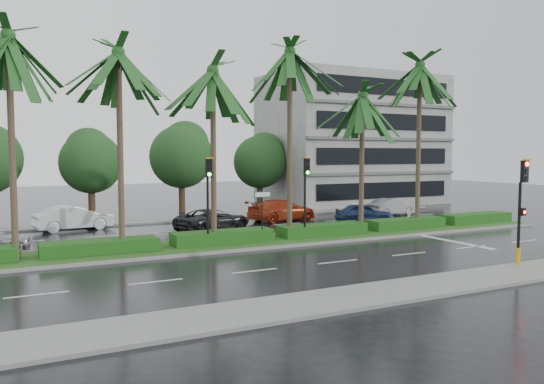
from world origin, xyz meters
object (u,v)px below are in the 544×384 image
street_sign (262,204)px  signal_near (521,207)px  car_darkgrey (213,220)px  car_red (282,210)px  car_white (74,218)px  car_blue (364,213)px  signal_median_left (208,189)px  car_grey (392,207)px

street_sign → signal_near: bearing=-54.7°
car_darkgrey → car_red: size_ratio=0.95×
car_white → car_blue: car_white is taller
signal_median_left → car_red: (8.50, 8.35, -2.25)m
signal_median_left → car_darkgrey: signal_median_left is taller
signal_median_left → car_blue: (13.00, 4.94, -2.34)m
car_white → car_darkgrey: size_ratio=0.95×
signal_median_left → car_blue: bearing=20.8°
signal_near → street_sign: 12.11m
car_red → car_blue: (4.50, -3.42, -0.09)m
street_sign → car_darkgrey: size_ratio=0.53×
street_sign → signal_median_left: bearing=-176.5°
car_blue → car_grey: bearing=-37.6°
street_sign → car_blue: 11.17m
car_darkgrey → car_grey: (15.07, 1.58, -0.03)m
signal_near → car_red: (-1.50, 18.04, -1.76)m
signal_median_left → street_sign: (3.00, 0.18, -0.87)m
car_white → car_red: bearing=-107.0°
signal_near → signal_median_left: bearing=135.9°
street_sign → car_grey: bearing=26.6°
signal_median_left → car_white: (-5.09, 10.03, -2.23)m
signal_near → car_darkgrey: size_ratio=0.89×
signal_near → car_darkgrey: signal_near is taller
car_red → car_blue: size_ratio=1.33×
car_grey → car_white: bearing=79.3°
car_darkgrey → car_grey: car_darkgrey is taller
car_white → car_red: size_ratio=0.90×
signal_near → car_grey: size_ratio=1.10×
street_sign → car_white: street_sign is taller
car_red → signal_median_left: bearing=125.4°
car_grey → street_sign: bearing=112.5°
car_blue → car_grey: car_blue is taller
car_grey → car_darkgrey: bearing=91.8°
signal_near → car_blue: signal_near is taller
signal_median_left → car_white: 11.47m
street_sign → car_red: size_ratio=0.51×
car_darkgrey → car_red: bearing=-88.4°
car_red → car_grey: (9.00, -0.91, -0.10)m
car_red → car_grey: 9.05m
street_sign → car_white: (-8.09, 9.85, -1.36)m
signal_median_left → car_white: signal_median_left is taller
street_sign → car_grey: (14.50, 7.27, -1.47)m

